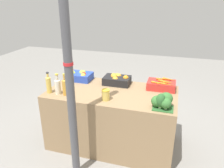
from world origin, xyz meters
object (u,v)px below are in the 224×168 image
(broccoli_pile, at_px, (163,101))
(juice_bottle_amber, at_px, (65,86))
(pickle_jar, at_px, (106,95))
(carrot_crate, at_px, (162,85))
(orange_crate, at_px, (117,80))
(juice_bottle_cloudy, at_px, (58,86))
(support_pole, at_px, (69,76))
(apple_crate, at_px, (79,76))
(juice_bottle_golden, at_px, (49,84))

(broccoli_pile, relative_size, juice_bottle_amber, 0.89)
(pickle_jar, bearing_deg, carrot_crate, 41.01)
(orange_crate, height_order, broccoli_pile, broccoli_pile)
(orange_crate, relative_size, juice_bottle_cloudy, 1.37)
(carrot_crate, height_order, pickle_jar, carrot_crate)
(broccoli_pile, height_order, juice_bottle_amber, juice_bottle_amber)
(support_pole, distance_m, carrot_crate, 1.29)
(apple_crate, bearing_deg, juice_bottle_amber, -84.16)
(orange_crate, relative_size, juice_bottle_golden, 1.32)
(carrot_crate, bearing_deg, juice_bottle_golden, -158.68)
(apple_crate, xyz_separation_m, orange_crate, (0.56, 0.00, 0.00))
(broccoli_pile, xyz_separation_m, juice_bottle_amber, (-1.16, 0.01, 0.03))
(apple_crate, bearing_deg, support_pole, -69.92)
(support_pole, bearing_deg, pickle_jar, 61.14)
(orange_crate, bearing_deg, pickle_jar, -88.99)
(support_pole, distance_m, juice_bottle_golden, 0.72)
(apple_crate, distance_m, juice_bottle_golden, 0.55)
(juice_bottle_golden, bearing_deg, juice_bottle_amber, 0.00)
(broccoli_pile, bearing_deg, apple_crate, 156.31)
(carrot_crate, bearing_deg, juice_bottle_amber, -154.86)
(carrot_crate, height_order, juice_bottle_golden, juice_bottle_golden)
(carrot_crate, relative_size, juice_bottle_golden, 1.32)
(juice_bottle_amber, bearing_deg, pickle_jar, 0.61)
(broccoli_pile, bearing_deg, pickle_jar, 178.78)
(apple_crate, height_order, carrot_crate, same)
(orange_crate, relative_size, broccoli_pile, 1.47)
(orange_crate, distance_m, pickle_jar, 0.52)
(orange_crate, height_order, juice_bottle_cloudy, juice_bottle_cloudy)
(juice_bottle_golden, xyz_separation_m, juice_bottle_cloudy, (0.12, 0.00, -0.01))
(carrot_crate, xyz_separation_m, pickle_jar, (-0.59, -0.51, 0.01))
(apple_crate, height_order, juice_bottle_amber, juice_bottle_amber)
(apple_crate, xyz_separation_m, juice_bottle_golden, (-0.17, -0.52, 0.05))
(juice_bottle_cloudy, bearing_deg, broccoli_pile, -0.38)
(support_pole, height_order, juice_bottle_amber, support_pole)
(support_pole, relative_size, carrot_crate, 6.71)
(juice_bottle_cloudy, distance_m, pickle_jar, 0.62)
(support_pole, relative_size, orange_crate, 6.71)
(support_pole, relative_size, juice_bottle_amber, 8.74)
(support_pole, relative_size, juice_bottle_golden, 8.84)
(carrot_crate, distance_m, pickle_jar, 0.78)
(support_pole, xyz_separation_m, apple_crate, (-0.34, 0.93, -0.36))
(broccoli_pile, xyz_separation_m, juice_bottle_golden, (-1.38, 0.01, 0.03))
(juice_bottle_amber, bearing_deg, carrot_crate, 25.14)
(support_pole, bearing_deg, apple_crate, 110.08)
(orange_crate, distance_m, broccoli_pile, 0.84)
(support_pole, xyz_separation_m, juice_bottle_cloudy, (-0.39, 0.41, -0.31))
(broccoli_pile, bearing_deg, carrot_crate, 95.56)
(carrot_crate, relative_size, juice_bottle_cloudy, 1.37)
(orange_crate, distance_m, juice_bottle_cloudy, 0.81)
(apple_crate, relative_size, juice_bottle_golden, 1.32)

